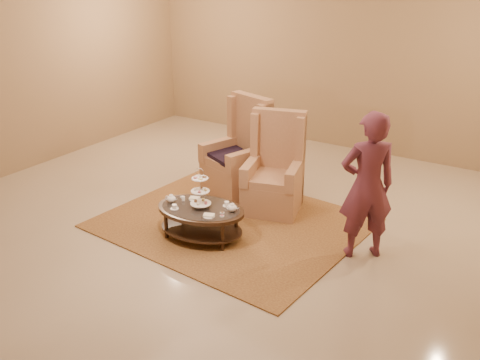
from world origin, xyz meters
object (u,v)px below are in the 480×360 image
Objects in this scene: armchair_left at (240,160)px; person at (367,186)px; tea_table at (201,213)px; armchair_right at (274,177)px.

person is (2.21, -0.84, 0.39)m from armchair_left.
armchair_left is 2.40m from person.
tea_table is 0.90× the size of armchair_right.
armchair_left reaches higher than tea_table.
tea_table is 0.70× the size of person.
armchair_right is at bearing 66.09° from tea_table.
armchair_right is at bearing -3.07° from armchair_left.
armchair_right is (0.73, -0.27, -0.02)m from armchair_left.
armchair_left is 1.04× the size of armchair_right.
tea_table is at bearing -120.43° from armchair_right.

